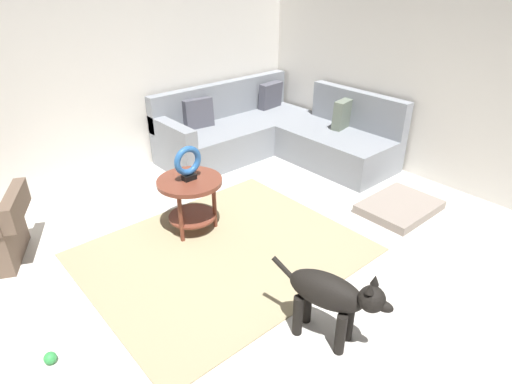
% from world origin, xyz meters
% --- Properties ---
extents(ground_plane, '(6.00, 6.00, 0.10)m').
position_xyz_m(ground_plane, '(0.00, 0.00, -0.05)').
color(ground_plane, silver).
extents(wall_back, '(6.00, 0.12, 2.70)m').
position_xyz_m(wall_back, '(0.00, 2.94, 1.35)').
color(wall_back, silver).
rests_on(wall_back, ground_plane).
extents(wall_right, '(0.12, 6.00, 2.70)m').
position_xyz_m(wall_right, '(2.94, 0.00, 1.35)').
color(wall_right, silver).
rests_on(wall_right, ground_plane).
extents(area_rug, '(2.30, 1.90, 0.01)m').
position_xyz_m(area_rug, '(0.15, 0.70, 0.01)').
color(area_rug, tan).
rests_on(area_rug, ground_plane).
extents(sectional_couch, '(2.20, 2.25, 0.88)m').
position_xyz_m(sectional_couch, '(1.99, 2.01, 0.29)').
color(sectional_couch, gray).
rests_on(sectional_couch, ground_plane).
extents(side_table, '(0.60, 0.60, 0.54)m').
position_xyz_m(side_table, '(0.16, 1.20, 0.42)').
color(side_table, brown).
rests_on(side_table, ground_plane).
extents(torus_sculpture, '(0.28, 0.08, 0.33)m').
position_xyz_m(torus_sculpture, '(0.16, 1.20, 0.71)').
color(torus_sculpture, black).
rests_on(torus_sculpture, side_table).
extents(dog_bed_mat, '(0.80, 0.60, 0.09)m').
position_xyz_m(dog_bed_mat, '(1.98, 0.08, 0.04)').
color(dog_bed_mat, gray).
rests_on(dog_bed_mat, ground_plane).
extents(dog, '(0.36, 0.83, 0.63)m').
position_xyz_m(dog, '(0.09, -0.56, 0.38)').
color(dog, black).
rests_on(dog, ground_plane).
extents(dog_toy_ball, '(0.08, 0.08, 0.08)m').
position_xyz_m(dog_toy_ball, '(-1.41, 0.48, 0.04)').
color(dog_toy_ball, green).
rests_on(dog_toy_ball, ground_plane).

